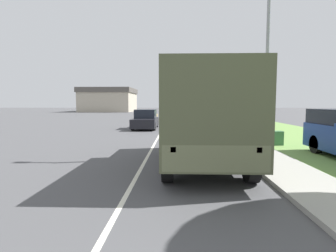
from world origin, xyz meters
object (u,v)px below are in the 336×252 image
at_px(car_third_ahead, 178,111).
at_px(lamp_post, 264,28).
at_px(car_second_ahead, 149,116).
at_px(car_fourth_ahead, 180,109).
at_px(military_truck, 202,115).
at_px(car_nearest_ahead, 146,120).

bearing_deg(car_third_ahead, lamp_post, -85.18).
xyz_separation_m(car_second_ahead, lamp_post, (6.73, -21.01, 4.44)).
distance_m(car_third_ahead, car_fourth_ahead, 15.99).
relative_size(car_third_ahead, lamp_post, 0.55).
relative_size(military_truck, car_third_ahead, 1.43).
bearing_deg(military_truck, car_fourth_ahead, 89.99).
bearing_deg(car_fourth_ahead, car_nearest_ahead, -94.76).
distance_m(car_third_ahead, lamp_post, 37.10).
bearing_deg(car_second_ahead, lamp_post, -72.24).
distance_m(car_nearest_ahead, car_third_ahead, 25.88).
height_order(car_nearest_ahead, car_fourth_ahead, car_fourth_ahead).
distance_m(military_truck, lamp_post, 4.62).
xyz_separation_m(car_nearest_ahead, car_second_ahead, (-0.71, 10.01, -0.09)).
xyz_separation_m(military_truck, car_second_ahead, (-4.18, 22.89, -1.08)).
height_order(car_nearest_ahead, car_third_ahead, car_third_ahead).
height_order(military_truck, car_second_ahead, military_truck).
height_order(military_truck, car_nearest_ahead, military_truck).
distance_m(military_truck, car_nearest_ahead, 13.38).
relative_size(car_nearest_ahead, car_fourth_ahead, 0.99).
xyz_separation_m(military_truck, car_third_ahead, (-0.54, 38.60, -0.98)).
xyz_separation_m(military_truck, car_fourth_ahead, (0.01, 54.58, -0.98)).
bearing_deg(car_second_ahead, car_fourth_ahead, 82.48).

